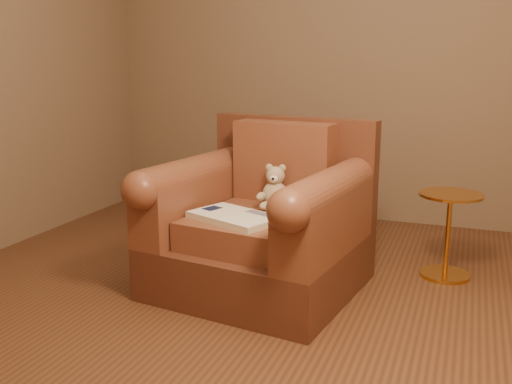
% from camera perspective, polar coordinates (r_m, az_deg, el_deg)
% --- Properties ---
extents(floor, '(4.00, 4.00, 0.00)m').
position_cam_1_polar(floor, '(3.10, -0.44, -11.60)').
color(floor, brown).
rests_on(floor, ground).
extents(armchair, '(1.19, 1.14, 0.95)m').
position_cam_1_polar(armchair, '(3.28, 0.72, -3.29)').
color(armchair, '#572C1D').
rests_on(armchair, floor).
extents(teddy_bear, '(0.19, 0.21, 0.26)m').
position_cam_1_polar(teddy_bear, '(3.30, 1.87, 0.09)').
color(teddy_bear, tan).
rests_on(teddy_bear, armchair).
extents(guidebook, '(0.54, 0.43, 0.04)m').
position_cam_1_polar(guidebook, '(3.05, -2.22, -2.51)').
color(guidebook, beige).
rests_on(guidebook, armchair).
extents(side_table, '(0.37, 0.37, 0.52)m').
position_cam_1_polar(side_table, '(3.63, 18.64, -3.83)').
color(side_table, gold).
rests_on(side_table, floor).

